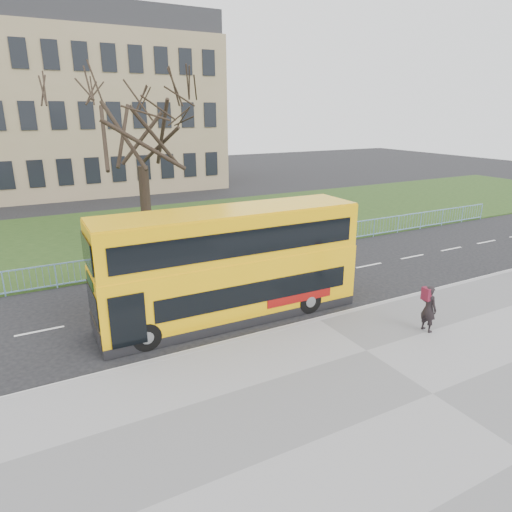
{
  "coord_description": "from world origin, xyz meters",
  "views": [
    {
      "loc": [
        -9.16,
        -13.75,
        7.34
      ],
      "look_at": [
        -1.2,
        1.0,
        2.0
      ],
      "focal_mm": 32.0,
      "sensor_mm": 36.0,
      "label": 1
    }
  ],
  "objects": [
    {
      "name": "bare_tree",
      "position": [
        -3.0,
        10.0,
        5.5
      ],
      "size": [
        7.59,
        7.59,
        10.84
      ],
      "primitive_type": null,
      "color": "black",
      "rests_on": "grass_verge"
    },
    {
      "name": "kerb",
      "position": [
        0.0,
        -1.55,
        0.07
      ],
      "size": [
        80.0,
        0.2,
        0.14
      ],
      "primitive_type": "cube",
      "color": "gray",
      "rests_on": "ground"
    },
    {
      "name": "pavement",
      "position": [
        0.0,
        -6.75,
        0.06
      ],
      "size": [
        80.0,
        10.5,
        0.12
      ],
      "primitive_type": "cube",
      "color": "slate",
      "rests_on": "ground"
    },
    {
      "name": "ground",
      "position": [
        0.0,
        0.0,
        0.0
      ],
      "size": [
        120.0,
        120.0,
        0.0
      ],
      "primitive_type": "plane",
      "color": "black",
      "rests_on": "ground"
    },
    {
      "name": "civic_building",
      "position": [
        -5.0,
        35.0,
        7.0
      ],
      "size": [
        30.0,
        15.0,
        14.0
      ],
      "primitive_type": "cube",
      "color": "#8D7D5A",
      "rests_on": "ground"
    },
    {
      "name": "guard_railing",
      "position": [
        0.0,
        6.6,
        0.55
      ],
      "size": [
        40.0,
        0.12,
        1.1
      ],
      "primitive_type": null,
      "color": "#7FB0E3",
      "rests_on": "ground"
    },
    {
      "name": "grass_verge",
      "position": [
        0.0,
        14.3,
        0.04
      ],
      "size": [
        80.0,
        15.4,
        0.08
      ],
      "primitive_type": "cube",
      "color": "#1D3613",
      "rests_on": "ground"
    },
    {
      "name": "yellow_bus",
      "position": [
        -2.59,
        0.39,
        2.16
      ],
      "size": [
        9.63,
        2.46,
        4.02
      ],
      "rotation": [
        0.0,
        0.0,
        -0.02
      ],
      "color": "#FEB90A",
      "rests_on": "ground"
    },
    {
      "name": "pedestrian",
      "position": [
        2.75,
        -4.03,
        0.94
      ],
      "size": [
        0.42,
        0.61,
        1.64
      ],
      "primitive_type": "imported",
      "rotation": [
        0.0,
        0.0,
        1.61
      ],
      "color": "black",
      "rests_on": "pavement"
    }
  ]
}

